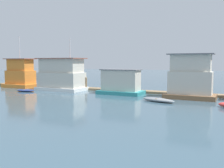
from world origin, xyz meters
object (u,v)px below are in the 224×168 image
Objects in this scene: houseboat_teal at (121,83)px; mooring_post_near_left at (44,82)px; houseboat_white at (61,75)px; mooring_post_far_left at (174,89)px; mooring_post_near_right at (86,84)px; dinghy_navy at (26,90)px; dinghy_grey at (158,100)px; houseboat_orange at (20,75)px; houseboat_brown at (190,79)px.

mooring_post_near_left is (-14.80, 1.85, -0.52)m from houseboat_teal.
mooring_post_far_left is (16.76, 1.51, -1.51)m from houseboat_white.
mooring_post_near_right is (8.22, 0.00, -0.02)m from mooring_post_near_left.
dinghy_grey reaches higher than dinghy_navy.
houseboat_orange is at bearing -175.23° from mooring_post_near_right.
houseboat_orange is 9.01m from houseboat_white.
mooring_post_far_left is (-2.34, 1.84, -1.57)m from houseboat_brown.
dinghy_grey is (20.01, -0.66, 0.04)m from dinghy_navy.
houseboat_white is at bearing 164.90° from dinghy_grey.
mooring_post_near_left reaches higher than dinghy_grey.
dinghy_grey is 2.01× the size of mooring_post_near_left.
mooring_post_near_left is at bearing 101.58° from dinghy_navy.
houseboat_white is 10.14m from houseboat_teal.
mooring_post_far_left is (21.46, 0.00, -0.23)m from mooring_post_near_left.
houseboat_white is 3.98× the size of mooring_post_near_right.
mooring_post_near_left is (-1.08, 5.27, 0.84)m from dinghy_navy.
houseboat_white reaches higher than dinghy_grey.
houseboat_brown reaches higher than mooring_post_near_left.
mooring_post_near_right is (-6.59, 1.85, -0.55)m from houseboat_teal.
houseboat_orange reaches higher than houseboat_brown.
mooring_post_near_right is at bearing 23.19° from houseboat_white.
mooring_post_far_left is at bearing 2.32° from houseboat_orange.
houseboat_white is 16.90m from mooring_post_far_left.
houseboat_orange is 28.11m from houseboat_brown.
houseboat_teal is 6.95m from mooring_post_far_left.
dinghy_grey is at bearing -15.70° from mooring_post_near_left.
houseboat_white reaches higher than mooring_post_near_left.
dinghy_navy is 1.95× the size of mooring_post_far_left.
mooring_post_near_right is (12.51, 1.04, -1.15)m from houseboat_orange.
dinghy_navy is 0.75× the size of dinghy_grey.
mooring_post_near_right is at bearing 36.46° from dinghy_navy.
houseboat_orange is 4.39× the size of mooring_post_near_right.
mooring_post_near_right reaches higher than mooring_post_far_left.
houseboat_orange reaches higher than mooring_post_near_left.
houseboat_teal is at bearing -7.12° from mooring_post_near_left.
houseboat_white is 5.63m from dinghy_navy.
dinghy_navy is (-3.62, -3.76, -2.11)m from houseboat_white.
houseboat_white reaches higher than dinghy_navy.
mooring_post_near_left reaches higher than mooring_post_far_left.
dinghy_navy is 8.91m from mooring_post_near_right.
mooring_post_near_left reaches higher than dinghy_navy.
houseboat_orange is at bearing -166.35° from mooring_post_near_left.
houseboat_teal is at bearing -179.95° from houseboat_brown.
mooring_post_far_left is at bearing 141.78° from houseboat_brown.
houseboat_brown is 1.93× the size of dinghy_navy.
dinghy_grey is at bearing -32.99° from houseboat_teal.
houseboat_brown is at bearing -6.74° from mooring_post_near_right.
houseboat_brown reaches higher than dinghy_grey.
houseboat_brown reaches higher than dinghy_navy.
houseboat_teal is 3.84× the size of mooring_post_far_left.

